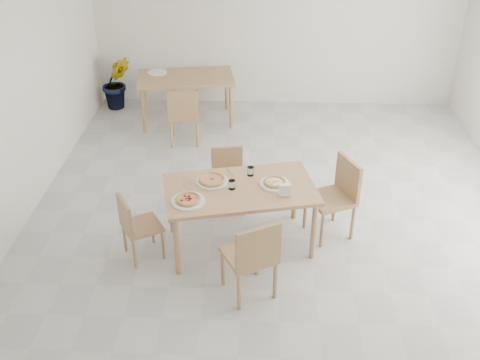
{
  "coord_description": "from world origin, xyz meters",
  "views": [
    {
      "loc": [
        -0.21,
        -5.62,
        3.92
      ],
      "look_at": [
        -0.42,
        -0.56,
        0.84
      ],
      "focal_mm": 42.0,
      "sensor_mm": 36.0,
      "label": 1
    }
  ],
  "objects_px": {
    "tumbler_a": "(232,185)",
    "plate_margherita": "(212,181)",
    "plate_mushroom": "(275,184)",
    "chair_south": "(253,254)",
    "chair_back_n": "(188,73)",
    "plate_empty": "(157,72)",
    "chair_east": "(338,192)",
    "chair_back_s": "(184,113)",
    "chair_west": "(135,224)",
    "pizza_margherita": "(212,179)",
    "pizza_pepperoni": "(188,199)",
    "tumbler_b": "(251,171)",
    "chair_north": "(228,174)",
    "main_table": "(240,194)",
    "second_table": "(186,82)",
    "napkin_holder": "(285,191)",
    "pizza_mushroom": "(275,182)",
    "plate_pepperoni": "(188,201)",
    "potted_plant": "(117,82)"
  },
  "relations": [
    {
      "from": "plate_pepperoni",
      "to": "pizza_margherita",
      "type": "height_order",
      "value": "pizza_margherita"
    },
    {
      "from": "main_table",
      "to": "second_table",
      "type": "distance_m",
      "value": 3.39
    },
    {
      "from": "tumbler_a",
      "to": "plate_margherita",
      "type": "bearing_deg",
      "value": 150.36
    },
    {
      "from": "second_table",
      "to": "chair_back_s",
      "type": "relative_size",
      "value": 1.8
    },
    {
      "from": "napkin_holder",
      "to": "chair_east",
      "type": "bearing_deg",
      "value": 32.13
    },
    {
      "from": "chair_back_n",
      "to": "potted_plant",
      "type": "xyz_separation_m",
      "value": [
        -1.16,
        -0.34,
        -0.06
      ]
    },
    {
      "from": "chair_east",
      "to": "chair_back_s",
      "type": "distance_m",
      "value": 2.92
    },
    {
      "from": "plate_empty",
      "to": "potted_plant",
      "type": "height_order",
      "value": "potted_plant"
    },
    {
      "from": "tumbler_b",
      "to": "second_table",
      "type": "relative_size",
      "value": 0.06
    },
    {
      "from": "pizza_mushroom",
      "to": "chair_back_n",
      "type": "xyz_separation_m",
      "value": [
        -1.44,
        3.98,
        -0.27
      ]
    },
    {
      "from": "chair_north",
      "to": "pizza_pepperoni",
      "type": "distance_m",
      "value": 1.18
    },
    {
      "from": "chair_north",
      "to": "plate_mushroom",
      "type": "bearing_deg",
      "value": -60.42
    },
    {
      "from": "pizza_margherita",
      "to": "tumbler_b",
      "type": "bearing_deg",
      "value": 21.68
    },
    {
      "from": "pizza_margherita",
      "to": "tumbler_a",
      "type": "bearing_deg",
      "value": -29.64
    },
    {
      "from": "pizza_pepperoni",
      "to": "tumbler_a",
      "type": "distance_m",
      "value": 0.51
    },
    {
      "from": "tumbler_a",
      "to": "second_table",
      "type": "height_order",
      "value": "tumbler_a"
    },
    {
      "from": "main_table",
      "to": "plate_empty",
      "type": "relative_size",
      "value": 5.7
    },
    {
      "from": "plate_mushroom",
      "to": "pizza_margherita",
      "type": "height_order",
      "value": "pizza_margherita"
    },
    {
      "from": "plate_margherita",
      "to": "tumbler_a",
      "type": "bearing_deg",
      "value": -29.64
    },
    {
      "from": "chair_east",
      "to": "second_table",
      "type": "relative_size",
      "value": 0.58
    },
    {
      "from": "napkin_holder",
      "to": "second_table",
      "type": "height_order",
      "value": "napkin_holder"
    },
    {
      "from": "plate_mushroom",
      "to": "second_table",
      "type": "height_order",
      "value": "plate_mushroom"
    },
    {
      "from": "pizza_margherita",
      "to": "chair_back_s",
      "type": "xyz_separation_m",
      "value": [
        -0.62,
        2.3,
        -0.26
      ]
    },
    {
      "from": "main_table",
      "to": "napkin_holder",
      "type": "xyz_separation_m",
      "value": [
        0.47,
        -0.15,
        0.14
      ]
    },
    {
      "from": "main_table",
      "to": "chair_east",
      "type": "distance_m",
      "value": 1.13
    },
    {
      "from": "chair_south",
      "to": "tumbler_a",
      "type": "relative_size",
      "value": 9.26
    },
    {
      "from": "main_table",
      "to": "plate_empty",
      "type": "bearing_deg",
      "value": 100.51
    },
    {
      "from": "tumbler_a",
      "to": "potted_plant",
      "type": "bearing_deg",
      "value": 119.84
    },
    {
      "from": "main_table",
      "to": "pizza_margherita",
      "type": "relative_size",
      "value": 5.42
    },
    {
      "from": "pizza_margherita",
      "to": "chair_north",
      "type": "bearing_deg",
      "value": 79.48
    },
    {
      "from": "main_table",
      "to": "tumbler_a",
      "type": "xyz_separation_m",
      "value": [
        -0.08,
        -0.03,
        0.13
      ]
    },
    {
      "from": "chair_back_s",
      "to": "plate_empty",
      "type": "relative_size",
      "value": 2.9
    },
    {
      "from": "plate_margherita",
      "to": "chair_back_n",
      "type": "distance_m",
      "value": 4.03
    },
    {
      "from": "chair_west",
      "to": "plate_margherita",
      "type": "bearing_deg",
      "value": -95.03
    },
    {
      "from": "main_table",
      "to": "napkin_holder",
      "type": "distance_m",
      "value": 0.51
    },
    {
      "from": "second_table",
      "to": "chair_back_n",
      "type": "relative_size",
      "value": 1.82
    },
    {
      "from": "plate_margherita",
      "to": "pizza_pepperoni",
      "type": "bearing_deg",
      "value": -117.89
    },
    {
      "from": "chair_back_n",
      "to": "plate_empty",
      "type": "height_order",
      "value": "chair_back_n"
    },
    {
      "from": "chair_north",
      "to": "pizza_mushroom",
      "type": "relative_size",
      "value": 2.78
    },
    {
      "from": "plate_mushroom",
      "to": "plate_pepperoni",
      "type": "relative_size",
      "value": 0.93
    },
    {
      "from": "chair_south",
      "to": "plate_empty",
      "type": "relative_size",
      "value": 2.98
    },
    {
      "from": "plate_margherita",
      "to": "potted_plant",
      "type": "relative_size",
      "value": 0.39
    },
    {
      "from": "pizza_pepperoni",
      "to": "tumbler_b",
      "type": "bearing_deg",
      "value": 42.03
    },
    {
      "from": "chair_south",
      "to": "pizza_margherita",
      "type": "bearing_deg",
      "value": -91.19
    },
    {
      "from": "chair_south",
      "to": "pizza_pepperoni",
      "type": "height_order",
      "value": "chair_south"
    },
    {
      "from": "pizza_pepperoni",
      "to": "pizza_margherita",
      "type": "bearing_deg",
      "value": 62.11
    },
    {
      "from": "plate_margherita",
      "to": "chair_back_s",
      "type": "xyz_separation_m",
      "value": [
        -0.62,
        2.3,
        -0.24
      ]
    },
    {
      "from": "plate_mushroom",
      "to": "plate_margherita",
      "type": "bearing_deg",
      "value": 177.79
    },
    {
      "from": "chair_west",
      "to": "pizza_margherita",
      "type": "height_order",
      "value": "pizza_margherita"
    },
    {
      "from": "chair_north",
      "to": "pizza_pepperoni",
      "type": "bearing_deg",
      "value": -115.91
    }
  ]
}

